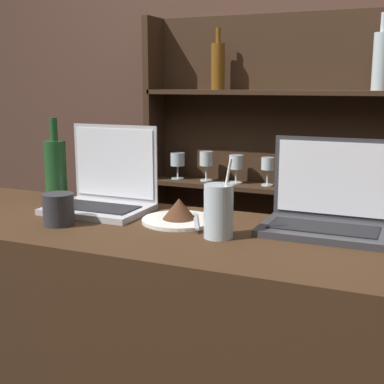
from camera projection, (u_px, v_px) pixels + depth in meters
back_wall at (286, 93)px, 2.41m from camera, size 7.00×0.06×2.70m
back_shelf at (285, 198)px, 2.42m from camera, size 1.30×0.18×1.69m
laptop_near at (105, 190)px, 1.64m from camera, size 0.30×0.21×0.26m
laptop_far at (327, 210)px, 1.41m from camera, size 0.32×0.22×0.24m
cake_plate at (179, 214)px, 1.50m from camera, size 0.21×0.21×0.07m
water_glass at (219, 211)px, 1.34m from camera, size 0.07×0.07×0.20m
wine_bottle_green at (56, 169)px, 1.78m from camera, size 0.07×0.07×0.27m
coffee_cup at (59, 209)px, 1.47m from camera, size 0.09×0.09×0.09m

